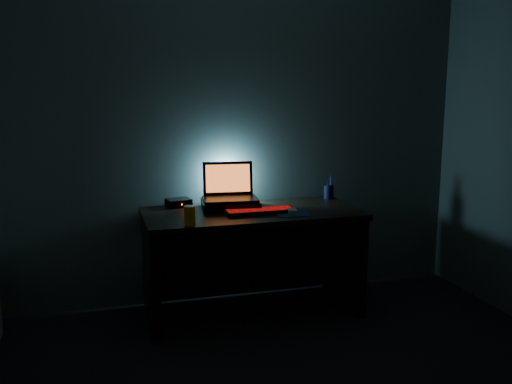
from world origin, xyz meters
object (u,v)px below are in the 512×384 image
at_px(mouse, 292,211).
at_px(laptop, 229,191).
at_px(juice_glass, 190,216).
at_px(keyboard, 260,211).
at_px(pen_cup, 329,192).
at_px(router, 179,203).

bearing_deg(mouse, laptop, 145.24).
bearing_deg(juice_glass, laptop, 51.14).
relative_size(keyboard, pen_cup, 4.53).
bearing_deg(mouse, pen_cup, 50.10).
bearing_deg(laptop, pen_cup, 12.49).
height_order(keyboard, mouse, mouse).
xyz_separation_m(keyboard, pen_cup, (0.65, 0.34, 0.04)).
distance_m(laptop, mouse, 0.50).
bearing_deg(juice_glass, router, 88.73).
distance_m(keyboard, juice_glass, 0.55).
height_order(mouse, juice_glass, juice_glass).
xyz_separation_m(laptop, router, (-0.35, 0.12, -0.09)).
height_order(mouse, router, router).
bearing_deg(keyboard, router, 142.96).
bearing_deg(pen_cup, laptop, -173.99).
distance_m(laptop, pen_cup, 0.81).
height_order(laptop, router, laptop).
distance_m(keyboard, mouse, 0.22).
bearing_deg(pen_cup, keyboard, -152.58).
xyz_separation_m(laptop, mouse, (0.36, -0.33, -0.10)).
distance_m(mouse, pen_cup, 0.60).
bearing_deg(router, mouse, -44.13).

